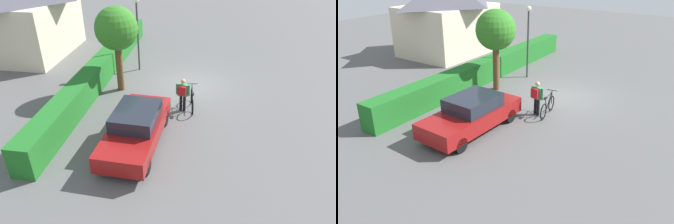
{
  "view_description": "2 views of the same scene",
  "coord_description": "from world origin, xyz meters",
  "views": [
    {
      "loc": [
        -14.72,
        -1.11,
        7.21
      ],
      "look_at": [
        -4.43,
        0.48,
        0.93
      ],
      "focal_mm": 33.26,
      "sensor_mm": 36.0,
      "label": 1
    },
    {
      "loc": [
        -14.79,
        -6.36,
        6.4
      ],
      "look_at": [
        -4.81,
        0.28,
        0.9
      ],
      "focal_mm": 36.25,
      "sensor_mm": 36.0,
      "label": 2
    }
  ],
  "objects": [
    {
      "name": "person_rider",
      "position": [
        -2.69,
        0.09,
        0.93
      ],
      "size": [
        0.4,
        0.63,
        1.55
      ],
      "color": "black",
      "rests_on": "ground"
    },
    {
      "name": "parked_car_near",
      "position": [
        -5.37,
        1.53,
        0.73
      ],
      "size": [
        4.55,
        1.96,
        1.45
      ],
      "color": "maroon",
      "rests_on": "ground"
    },
    {
      "name": "ground_plane",
      "position": [
        0.0,
        0.0,
        0.0
      ],
      "size": [
        60.0,
        60.0,
        0.0
      ],
      "primitive_type": "plane",
      "color": "#585858"
    },
    {
      "name": "bicycle",
      "position": [
        -2.41,
        -0.31,
        0.4
      ],
      "size": [
        1.73,
        0.5,
        1.0
      ],
      "color": "black",
      "rests_on": "ground"
    },
    {
      "name": "hedge_row",
      "position": [
        0.0,
        4.76,
        0.61
      ],
      "size": [
        15.87,
        0.9,
        1.21
      ],
      "primitive_type": "cube",
      "color": "#1E6822",
      "rests_on": "ground"
    },
    {
      "name": "tree_kerbside",
      "position": [
        -1.04,
        3.41,
        3.07
      ],
      "size": [
        2.02,
        2.02,
        4.14
      ],
      "color": "brown",
      "rests_on": "ground"
    },
    {
      "name": "street_lamp",
      "position": [
        1.6,
        3.08,
        2.61
      ],
      "size": [
        0.28,
        0.28,
        4.01
      ],
      "color": "#38383D",
      "rests_on": "ground"
    },
    {
      "name": "house_distant",
      "position": [
        3.25,
        10.59,
        2.68
      ],
      "size": [
        6.38,
        5.02,
        5.24
      ],
      "color": "beige",
      "rests_on": "ground"
    }
  ]
}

